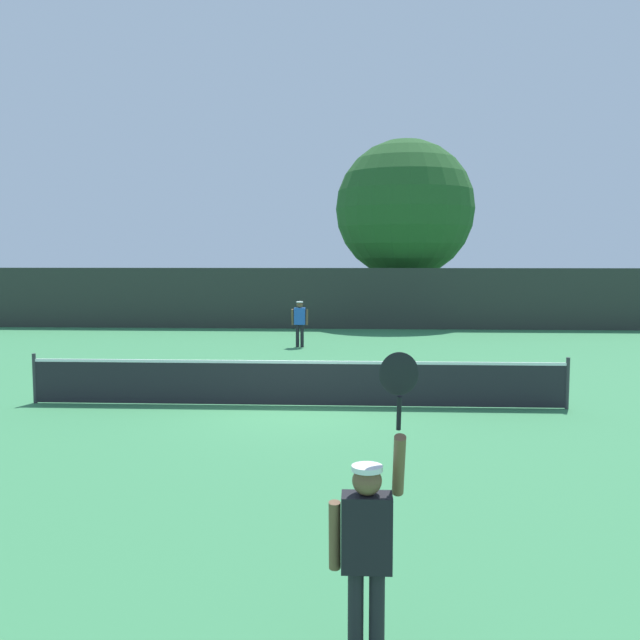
{
  "coord_description": "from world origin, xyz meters",
  "views": [
    {
      "loc": [
        1.24,
        -14.3,
        3.14
      ],
      "look_at": [
        0.4,
        2.14,
        1.62
      ],
      "focal_mm": 38.93,
      "sensor_mm": 36.0,
      "label": 1
    }
  ],
  "objects_px": {
    "player_serving": "(368,535)",
    "tennis_ball": "(225,381)",
    "large_tree": "(405,209)",
    "parked_car_mid": "(361,303)",
    "player_receiving": "(300,319)",
    "parked_car_near": "(272,302)"
  },
  "relations": [
    {
      "from": "player_serving",
      "to": "tennis_ball",
      "type": "bearing_deg",
      "value": 105.68
    },
    {
      "from": "player_serving",
      "to": "tennis_ball",
      "type": "relative_size",
      "value": 35.68
    },
    {
      "from": "parked_car_near",
      "to": "large_tree",
      "type": "bearing_deg",
      "value": -15.44
    },
    {
      "from": "parked_car_mid",
      "to": "player_receiving",
      "type": "bearing_deg",
      "value": -92.82
    },
    {
      "from": "large_tree",
      "to": "tennis_ball",
      "type": "bearing_deg",
      "value": -109.1
    },
    {
      "from": "player_serving",
      "to": "large_tree",
      "type": "height_order",
      "value": "large_tree"
    },
    {
      "from": "player_receiving",
      "to": "large_tree",
      "type": "height_order",
      "value": "large_tree"
    },
    {
      "from": "tennis_ball",
      "to": "parked_car_mid",
      "type": "relative_size",
      "value": 0.02
    },
    {
      "from": "tennis_ball",
      "to": "large_tree",
      "type": "distance_m",
      "value": 17.73
    },
    {
      "from": "player_serving",
      "to": "player_receiving",
      "type": "distance_m",
      "value": 18.81
    },
    {
      "from": "tennis_ball",
      "to": "parked_car_mid",
      "type": "xyz_separation_m",
      "value": [
        3.54,
        18.16,
        0.74
      ]
    },
    {
      "from": "player_receiving",
      "to": "parked_car_mid",
      "type": "height_order",
      "value": "parked_car_mid"
    },
    {
      "from": "tennis_ball",
      "to": "parked_car_near",
      "type": "xyz_separation_m",
      "value": [
        -1.04,
        18.38,
        0.74
      ]
    },
    {
      "from": "player_serving",
      "to": "parked_car_mid",
      "type": "distance_m",
      "value": 30.05
    },
    {
      "from": "player_receiving",
      "to": "large_tree",
      "type": "xyz_separation_m",
      "value": [
        4.22,
        9.18,
        4.36
      ]
    },
    {
      "from": "player_serving",
      "to": "player_receiving",
      "type": "relative_size",
      "value": 1.53
    },
    {
      "from": "player_serving",
      "to": "tennis_ball",
      "type": "height_order",
      "value": "player_serving"
    },
    {
      "from": "parked_car_near",
      "to": "player_serving",
      "type": "bearing_deg",
      "value": -77.17
    },
    {
      "from": "tennis_ball",
      "to": "player_serving",
      "type": "bearing_deg",
      "value": -74.32
    },
    {
      "from": "player_serving",
      "to": "parked_car_near",
      "type": "relative_size",
      "value": 0.56
    },
    {
      "from": "tennis_ball",
      "to": "parked_car_mid",
      "type": "distance_m",
      "value": 18.52
    },
    {
      "from": "tennis_ball",
      "to": "parked_car_mid",
      "type": "height_order",
      "value": "parked_car_mid"
    }
  ]
}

